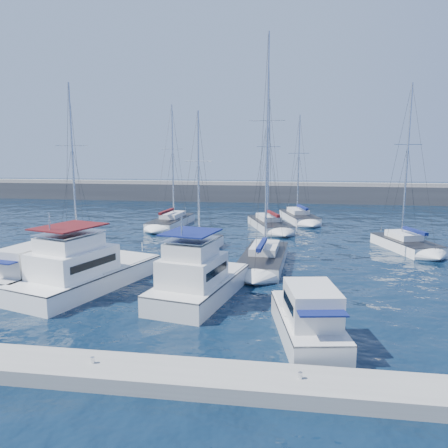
# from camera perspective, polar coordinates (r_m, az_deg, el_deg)

# --- Properties ---
(ground) EXTENTS (220.00, 220.00, 0.00)m
(ground) POSITION_cam_1_polar(r_m,az_deg,el_deg) (28.43, -7.17, -8.60)
(ground) COLOR black
(ground) RESTS_ON ground
(breakwater) EXTENTS (160.00, 6.00, 4.45)m
(breakwater) POSITION_cam_1_polar(r_m,az_deg,el_deg) (78.73, 3.06, 3.81)
(breakwater) COLOR #424244
(breakwater) RESTS_ON ground
(dock) EXTENTS (40.00, 2.20, 0.60)m
(dock) POSITION_cam_1_polar(r_m,az_deg,el_deg) (18.76, -16.71, -17.82)
(dock) COLOR gray
(dock) RESTS_ON ground
(dock_cleat_centre) EXTENTS (0.16, 0.16, 0.25)m
(dock_cleat_centre) POSITION_cam_1_polar(r_m,az_deg,el_deg) (18.57, -16.78, -16.65)
(dock_cleat_centre) COLOR silver
(dock_cleat_centre) RESTS_ON dock
(dock_cleat_near_stbd) EXTENTS (0.16, 0.16, 0.25)m
(dock_cleat_near_stbd) POSITION_cam_1_polar(r_m,az_deg,el_deg) (17.03, 9.92, -18.90)
(dock_cleat_near_stbd) COLOR silver
(dock_cleat_near_stbd) RESTS_ON dock
(motor_yacht_port_outer) EXTENTS (3.88, 7.37, 3.20)m
(motor_yacht_port_outer) POSITION_cam_1_polar(r_m,az_deg,el_deg) (31.24, -23.59, -5.87)
(motor_yacht_port_outer) COLOR silver
(motor_yacht_port_outer) RESTS_ON ground
(motor_yacht_port_inner) EXTENTS (6.97, 11.25, 4.69)m
(motor_yacht_port_inner) POSITION_cam_1_polar(r_m,az_deg,el_deg) (29.57, -17.89, -5.99)
(motor_yacht_port_inner) COLOR white
(motor_yacht_port_inner) RESTS_ON ground
(motor_yacht_stbd_inner) EXTENTS (5.25, 8.91, 4.69)m
(motor_yacht_stbd_inner) POSITION_cam_1_polar(r_m,az_deg,el_deg) (26.27, -3.51, -7.47)
(motor_yacht_stbd_inner) COLOR silver
(motor_yacht_stbd_inner) RESTS_ON ground
(motor_yacht_stbd_outer) EXTENTS (3.67, 7.23, 3.20)m
(motor_yacht_stbd_outer) POSITION_cam_1_polar(r_m,az_deg,el_deg) (21.21, 10.96, -12.39)
(motor_yacht_stbd_outer) COLOR silver
(motor_yacht_stbd_outer) RESTS_ON ground
(sailboat_mid_a) EXTENTS (5.46, 8.66, 14.84)m
(sailboat_mid_a) POSITION_cam_1_polar(r_m,az_deg,el_deg) (40.02, -18.77, -2.96)
(sailboat_mid_a) COLOR white
(sailboat_mid_a) RESTS_ON ground
(sailboat_mid_c) EXTENTS (4.12, 6.98, 12.61)m
(sailboat_mid_c) POSITION_cam_1_polar(r_m,az_deg,el_deg) (39.02, -3.63, -2.78)
(sailboat_mid_c) COLOR white
(sailboat_mid_c) RESTS_ON ground
(sailboat_mid_d) EXTENTS (3.70, 9.48, 17.89)m
(sailboat_mid_d) POSITION_cam_1_polar(r_m,az_deg,el_deg) (34.34, 5.23, -4.45)
(sailboat_mid_d) COLOR silver
(sailboat_mid_d) RESTS_ON ground
(sailboat_mid_e) EXTENTS (5.17, 7.99, 15.04)m
(sailboat_mid_e) POSITION_cam_1_polar(r_m,az_deg,el_deg) (42.70, 22.65, -2.41)
(sailboat_mid_e) COLOR white
(sailboat_mid_e) RESTS_ON ground
(sailboat_back_a) EXTENTS (3.81, 9.56, 14.53)m
(sailboat_back_a) POSITION_cam_1_polar(r_m,az_deg,el_deg) (52.39, -6.90, 0.31)
(sailboat_back_a) COLOR white
(sailboat_back_a) RESTS_ON ground
(sailboat_back_b) EXTENTS (5.87, 9.79, 14.92)m
(sailboat_back_b) POSITION_cam_1_polar(r_m,az_deg,el_deg) (50.37, 5.95, -0.04)
(sailboat_back_b) COLOR silver
(sailboat_back_b) RESTS_ON ground
(sailboat_back_c) EXTENTS (5.23, 9.43, 13.64)m
(sailboat_back_c) POSITION_cam_1_polar(r_m,az_deg,el_deg) (56.46, 9.74, 0.89)
(sailboat_back_c) COLOR white
(sailboat_back_c) RESTS_ON ground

